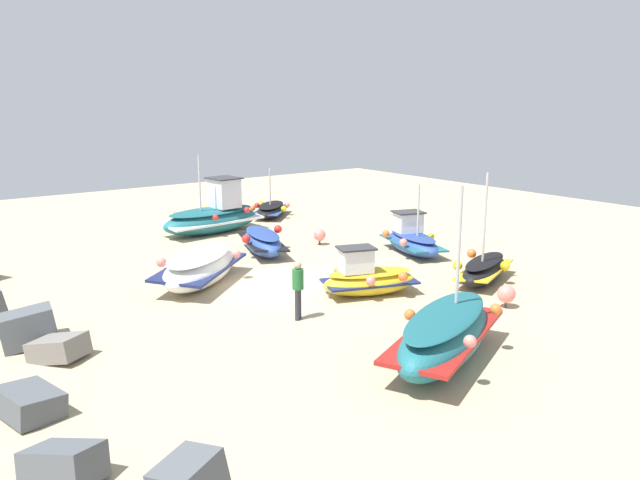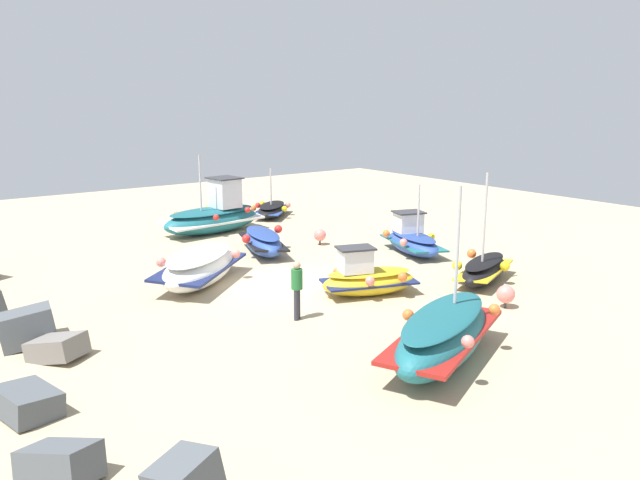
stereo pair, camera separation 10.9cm
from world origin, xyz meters
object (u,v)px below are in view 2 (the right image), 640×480
at_px(mooring_buoy_0, 320,235).
at_px(fishing_boat_5, 200,267).
at_px(fishing_boat_1, 484,269).
at_px(fishing_boat_6, 214,216).
at_px(fishing_boat_0, 443,335).
at_px(person_walking, 297,286).
at_px(fishing_boat_2, 272,209).
at_px(fishing_boat_4, 367,278).
at_px(mooring_buoy_1, 506,294).
at_px(fishing_boat_7, 412,240).
at_px(fishing_boat_3, 263,241).

bearing_deg(mooring_buoy_0, fishing_boat_5, 107.86).
height_order(fishing_boat_1, fishing_boat_6, fishing_boat_1).
distance_m(fishing_boat_0, person_walking, 4.60).
height_order(fishing_boat_0, fishing_boat_2, fishing_boat_0).
bearing_deg(fishing_boat_4, mooring_buoy_1, 145.05).
relative_size(person_walking, mooring_buoy_0, 2.48).
bearing_deg(fishing_boat_5, fishing_boat_2, -174.56).
relative_size(fishing_boat_0, fishing_boat_1, 1.33).
bearing_deg(fishing_boat_6, mooring_buoy_1, -88.51).
bearing_deg(person_walking, fishing_boat_2, 111.76).
height_order(fishing_boat_6, fishing_boat_7, fishing_boat_6).
relative_size(fishing_boat_5, mooring_buoy_1, 6.46).
bearing_deg(fishing_boat_4, fishing_boat_7, -129.31).
bearing_deg(fishing_boat_1, fishing_boat_4, 139.24).
bearing_deg(fishing_boat_5, person_walking, 57.14).
distance_m(fishing_boat_1, fishing_boat_5, 9.53).
distance_m(fishing_boat_3, mooring_buoy_0, 2.72).
distance_m(fishing_boat_3, fishing_boat_7, 5.94).
bearing_deg(fishing_boat_5, mooring_buoy_1, 88.31).
height_order(fishing_boat_2, mooring_buoy_0, fishing_boat_2).
bearing_deg(fishing_boat_5, mooring_buoy_0, 157.36).
distance_m(fishing_boat_1, mooring_buoy_1, 2.66).
bearing_deg(mooring_buoy_0, person_walking, 139.15).
height_order(mooring_buoy_0, mooring_buoy_1, mooring_buoy_1).
distance_m(fishing_boat_6, person_walking, 12.28).
relative_size(fishing_boat_3, mooring_buoy_1, 5.50).
height_order(fishing_boat_3, fishing_boat_4, fishing_boat_4).
height_order(fishing_boat_0, person_walking, fishing_boat_0).
height_order(fishing_boat_1, mooring_buoy_1, fishing_boat_1).
bearing_deg(mooring_buoy_0, fishing_boat_2, -15.42).
height_order(fishing_boat_3, mooring_buoy_0, fishing_boat_3).
xyz_separation_m(fishing_boat_1, fishing_boat_4, (1.30, 4.05, 0.09)).
height_order(fishing_boat_5, person_walking, person_walking).
height_order(fishing_boat_2, fishing_boat_5, fishing_boat_2).
bearing_deg(mooring_buoy_1, fishing_boat_5, 38.81).
distance_m(fishing_boat_6, mooring_buoy_1, 14.77).
bearing_deg(person_walking, fishing_boat_4, 61.64).
bearing_deg(fishing_boat_3, fishing_boat_6, -164.52).
relative_size(fishing_boat_5, mooring_buoy_0, 6.57).
relative_size(fishing_boat_0, fishing_boat_7, 1.34).
bearing_deg(fishing_boat_1, fishing_boat_0, -171.48).
distance_m(fishing_boat_0, mooring_buoy_1, 4.71).
xyz_separation_m(fishing_boat_3, fishing_boat_6, (4.71, -0.32, 0.28)).
bearing_deg(fishing_boat_3, fishing_boat_0, 8.70).
height_order(fishing_boat_4, fishing_boat_5, fishing_boat_4).
bearing_deg(fishing_boat_2, mooring_buoy_1, -142.45).
xyz_separation_m(fishing_boat_4, mooring_buoy_0, (6.35, -2.89, -0.11)).
height_order(fishing_boat_3, fishing_boat_5, fishing_boat_5).
bearing_deg(fishing_boat_0, fishing_boat_2, -134.52).
distance_m(fishing_boat_0, fishing_boat_7, 10.60).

